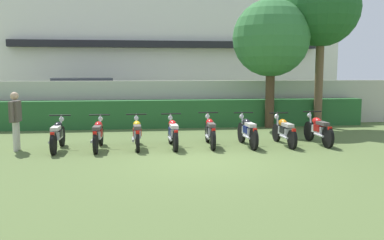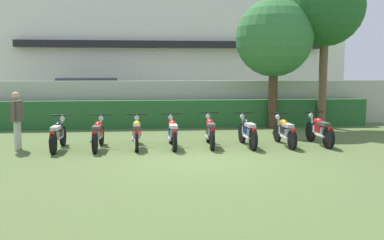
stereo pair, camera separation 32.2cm
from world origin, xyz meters
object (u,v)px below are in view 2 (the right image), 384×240
Objects in this scene: motorcycle_in_row_0 at (58,134)px; motorcycle_in_row_1 at (98,134)px; motorcycle_in_row_3 at (172,132)px; tree_far_side at (325,9)px; parked_car at (91,98)px; inspector_person at (17,116)px; motorcycle_in_row_4 at (210,131)px; motorcycle_in_row_6 at (285,131)px; tree_near_inspector at (274,38)px; motorcycle_in_row_5 at (247,131)px; motorcycle_in_row_7 at (319,130)px; motorcycle_in_row_2 at (137,133)px.

motorcycle_in_row_1 is at bearing -90.23° from motorcycle_in_row_0.
tree_far_side is at bearing -60.23° from motorcycle_in_row_3.
motorcycle_in_row_0 is (0.22, -7.96, -0.49)m from parked_car.
inspector_person is (-2.24, 0.13, 0.52)m from motorcycle_in_row_1.
inspector_person is (-5.47, -0.01, 0.51)m from motorcycle_in_row_4.
tree_far_side is 8.29m from motorcycle_in_row_3.
motorcycle_in_row_3 reaches higher than motorcycle_in_row_6.
tree_near_inspector is at bearing -179.18° from tree_far_side.
motorcycle_in_row_4 is 1.05× the size of motorcycle_in_row_5.
motorcycle_in_row_4 is at bearing 78.95° from motorcycle_in_row_5.
tree_far_side is at bearing -31.62° from parked_car.
motorcycle_in_row_3 is at bearing -137.47° from tree_near_inspector.
motorcycle_in_row_7 reaches higher than motorcycle_in_row_6.
tree_near_inspector is 2.68× the size of motorcycle_in_row_5.
motorcycle_in_row_3 is 4.39m from inspector_person.
motorcycle_in_row_6 is (6.77, -7.96, -0.50)m from parked_car.
parked_car is at bearing 39.53° from motorcycle_in_row_6.
motorcycle_in_row_6 is at bearing -90.46° from motorcycle_in_row_5.
parked_car is 2.50× the size of motorcycle_in_row_0.
tree_near_inspector is at bearing -56.18° from motorcycle_in_row_2.
motorcycle_in_row_4 is 1.10m from motorcycle_in_row_5.
motorcycle_in_row_4 is at bearing 86.85° from motorcycle_in_row_7.
motorcycle_in_row_5 is (5.41, -0.03, 0.01)m from motorcycle_in_row_0.
motorcycle_in_row_2 is 1.00× the size of motorcycle_in_row_7.
parked_car is 11.02m from tree_far_side.
motorcycle_in_row_0 is at bearing -152.53° from tree_near_inspector.
motorcycle_in_row_4 is 3.30m from motorcycle_in_row_7.
inspector_person is (-4.36, 0.09, 0.52)m from motorcycle_in_row_3.
motorcycle_in_row_7 reaches higher than motorcycle_in_row_3.
motorcycle_in_row_3 is 1.14× the size of inspector_person.
motorcycle_in_row_0 is at bearing 91.58° from motorcycle_in_row_2.
parked_car is 8.97m from tree_near_inspector.
tree_far_side reaches higher than motorcycle_in_row_6.
motorcycle_in_row_7 is at bearing -88.89° from motorcycle_in_row_1.
tree_near_inspector is at bearing -36.49° from motorcycle_in_row_4.
parked_car is at bearing 32.93° from motorcycle_in_row_4.
motorcycle_in_row_0 is 3.22m from motorcycle_in_row_3.
motorcycle_in_row_3 is at bearing -74.74° from parked_car.
motorcycle_in_row_2 is at bearing 87.77° from motorcycle_in_row_7.
motorcycle_in_row_2 is at bearing -81.11° from parked_car.
motorcycle_in_row_0 is at bearing -96.63° from parked_car.
motorcycle_in_row_3 is (1.03, -0.09, 0.01)m from motorcycle_in_row_2.
motorcycle_in_row_7 is (3.30, -0.12, 0.00)m from motorcycle_in_row_4.
motorcycle_in_row_0 is 1.01× the size of motorcycle_in_row_6.
tree_near_inspector is 7.88m from motorcycle_in_row_1.
tree_near_inspector is (7.54, -4.16, 2.50)m from parked_car.
motorcycle_in_row_1 is at bearing 94.65° from motorcycle_in_row_2.
motorcycle_in_row_2 is at bearing 83.19° from motorcycle_in_row_3.
tree_near_inspector reaches higher than motorcycle_in_row_3.
tree_near_inspector is 2.62× the size of motorcycle_in_row_2.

